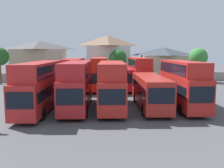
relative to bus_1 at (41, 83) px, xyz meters
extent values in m
plane|color=#4C4C4F|center=(7.51, 17.97, -2.78)|extent=(140.00, 140.00, 0.00)
cube|color=gray|center=(7.51, 23.98, -1.88)|extent=(56.00, 0.50, 1.80)
cube|color=red|center=(-0.01, -0.11, -0.93)|extent=(3.07, 12.02, 2.98)
cube|color=black|center=(-0.34, -6.07, -0.58)|extent=(2.12, 0.20, 1.34)
cube|color=black|center=(-0.01, -0.11, -0.58)|extent=(3.05, 11.07, 0.94)
cube|color=red|center=(0.01, 0.19, 1.35)|extent=(2.99, 11.42, 1.60)
cube|color=black|center=(0.01, 0.19, 1.35)|extent=(3.04, 10.84, 1.12)
cylinder|color=black|center=(0.89, -3.86, -2.23)|extent=(0.36, 1.12, 1.10)
cylinder|color=black|center=(-1.32, -3.73, -2.23)|extent=(0.36, 1.12, 1.10)
cylinder|color=black|center=(1.30, 3.51, -2.23)|extent=(0.36, 1.12, 1.10)
cylinder|color=black|center=(-0.90, 3.64, -2.23)|extent=(0.36, 1.12, 1.10)
cube|color=#B41F21|center=(3.63, 0.10, -0.88)|extent=(2.96, 10.44, 3.07)
cube|color=black|center=(3.42, -5.09, -0.52)|extent=(2.24, 0.17, 1.38)
cube|color=black|center=(3.63, 0.10, -0.52)|extent=(2.96, 9.62, 0.97)
cube|color=#B41F21|center=(3.64, 0.36, 1.41)|extent=(2.88, 9.92, 1.51)
cube|color=black|center=(3.64, 0.36, 1.41)|extent=(2.95, 9.41, 1.06)
cylinder|color=black|center=(4.67, -3.15, -2.23)|extent=(0.34, 1.11, 1.10)
cylinder|color=black|center=(2.33, -3.05, -2.23)|extent=(0.34, 1.11, 1.10)
cylinder|color=black|center=(4.93, 3.26, -2.23)|extent=(0.34, 1.11, 1.10)
cylinder|color=black|center=(2.59, 3.36, -2.23)|extent=(0.34, 1.11, 1.10)
cube|color=red|center=(7.27, -0.02, -0.92)|extent=(3.23, 10.35, 3.00)
cube|color=black|center=(6.95, -5.14, -0.56)|extent=(2.28, 0.22, 1.35)
cube|color=black|center=(7.27, -0.02, -0.56)|extent=(3.22, 9.54, 0.94)
cube|color=red|center=(7.28, 0.23, 1.35)|extent=(3.15, 9.84, 1.55)
cube|color=black|center=(7.28, 0.23, 1.35)|extent=(3.21, 9.33, 1.09)
cylinder|color=black|center=(8.26, -3.25, -2.23)|extent=(0.37, 1.12, 1.10)
cylinder|color=black|center=(5.88, -3.10, -2.23)|extent=(0.37, 1.12, 1.10)
cylinder|color=black|center=(8.66, 3.06, -2.23)|extent=(0.37, 1.12, 1.10)
cylinder|color=black|center=(6.27, 3.21, -2.23)|extent=(0.37, 1.12, 1.10)
cube|color=#AD251C|center=(11.37, 0.07, -0.90)|extent=(3.03, 10.42, 3.05)
cube|color=black|center=(11.15, -5.10, -0.53)|extent=(2.29, 0.18, 1.37)
cube|color=black|center=(11.37, 0.07, -0.53)|extent=(3.04, 9.60, 0.96)
cylinder|color=black|center=(12.43, -3.18, -2.23)|extent=(0.35, 1.11, 1.10)
cylinder|color=black|center=(10.04, -3.07, -2.23)|extent=(0.35, 1.11, 1.10)
cylinder|color=black|center=(12.70, 3.22, -2.23)|extent=(0.35, 1.11, 1.10)
cylinder|color=black|center=(10.31, 3.32, -2.23)|extent=(0.35, 1.11, 1.10)
cube|color=red|center=(14.81, -0.14, -0.84)|extent=(2.72, 10.13, 3.15)
cube|color=black|center=(14.67, -5.19, -0.47)|extent=(2.14, 0.14, 1.42)
cube|color=black|center=(14.81, -0.14, -0.47)|extent=(2.74, 9.33, 0.99)
cube|color=red|center=(14.82, 0.11, 1.47)|extent=(2.66, 9.63, 1.48)
cube|color=black|center=(14.82, 0.11, 1.47)|extent=(2.73, 9.13, 1.04)
cylinder|color=black|center=(15.84, -3.29, -2.23)|extent=(0.33, 1.11, 1.10)
cylinder|color=black|center=(13.61, -3.22, -2.23)|extent=(0.33, 1.11, 1.10)
cylinder|color=black|center=(16.02, 2.95, -2.23)|extent=(0.33, 1.11, 1.10)
cylinder|color=black|center=(13.79, 3.01, -2.23)|extent=(0.33, 1.11, 1.10)
cube|color=red|center=(2.21, 13.83, -0.88)|extent=(3.15, 11.40, 3.08)
cube|color=black|center=(1.88, 8.18, -0.51)|extent=(2.20, 0.21, 1.38)
cube|color=black|center=(2.21, 13.83, -0.51)|extent=(3.14, 10.50, 0.97)
cube|color=red|center=(2.23, 14.11, 1.38)|extent=(3.07, 10.83, 1.46)
cube|color=black|center=(2.23, 14.11, 1.38)|extent=(3.13, 10.27, 1.02)
cylinder|color=black|center=(3.16, 10.27, -2.23)|extent=(0.36, 1.12, 1.10)
cylinder|color=black|center=(0.86, 10.41, -2.23)|extent=(0.36, 1.12, 1.10)
cylinder|color=black|center=(3.57, 17.25, -2.23)|extent=(0.36, 1.12, 1.10)
cylinder|color=black|center=(1.27, 17.38, -2.23)|extent=(0.36, 1.12, 1.10)
cube|color=red|center=(6.23, 14.35, -0.86)|extent=(2.72, 11.97, 3.12)
cube|color=black|center=(6.08, 8.37, -0.48)|extent=(2.13, 0.13, 1.41)
cube|color=black|center=(6.23, 14.35, -0.48)|extent=(2.73, 11.02, 0.98)
cube|color=red|center=(6.23, 14.65, 1.48)|extent=(2.66, 11.38, 1.55)
cube|color=black|center=(6.23, 14.65, 1.48)|extent=(2.73, 10.78, 1.09)
cylinder|color=black|center=(7.25, 10.63, -2.23)|extent=(0.33, 1.11, 1.10)
cylinder|color=black|center=(5.02, 10.68, -2.23)|extent=(0.33, 1.11, 1.10)
cylinder|color=black|center=(7.43, 18.01, -2.23)|extent=(0.33, 1.11, 1.10)
cylinder|color=black|center=(5.21, 18.07, -2.23)|extent=(0.33, 1.11, 1.10)
cube|color=#B31524|center=(10.02, 14.32, -0.88)|extent=(2.93, 11.80, 3.08)
cube|color=black|center=(9.80, 8.45, -0.51)|extent=(2.20, 0.16, 1.39)
cube|color=black|center=(10.02, 14.32, -0.51)|extent=(2.93, 10.87, 0.97)
cylinder|color=black|center=(11.03, 10.65, -2.23)|extent=(0.34, 1.11, 1.10)
cylinder|color=black|center=(8.74, 10.73, -2.23)|extent=(0.34, 1.11, 1.10)
cylinder|color=black|center=(11.30, 17.91, -2.23)|extent=(0.34, 1.11, 1.10)
cylinder|color=black|center=(9.01, 17.99, -2.23)|extent=(0.34, 1.11, 1.10)
cube|color=red|center=(12.73, 13.96, -0.91)|extent=(3.06, 12.06, 3.03)
cube|color=black|center=(12.46, 7.97, -0.54)|extent=(2.22, 0.18, 1.36)
cube|color=black|center=(12.73, 13.96, -0.54)|extent=(3.06, 11.10, 0.95)
cube|color=red|center=(12.75, 14.26, 1.43)|extent=(2.99, 11.46, 1.66)
cube|color=black|center=(12.75, 14.26, 1.43)|extent=(3.05, 10.86, 1.16)
cylinder|color=black|center=(13.72, 10.21, -2.23)|extent=(0.35, 1.11, 1.10)
cylinder|color=black|center=(11.40, 10.32, -2.23)|extent=(0.35, 1.11, 1.10)
cylinder|color=black|center=(14.06, 17.61, -2.23)|extent=(0.35, 1.11, 1.10)
cylinder|color=black|center=(11.74, 17.72, -2.23)|extent=(0.35, 1.11, 1.10)
cube|color=tan|center=(-6.50, 29.44, 0.49)|extent=(10.84, 7.35, 6.54)
pyramid|color=#514C4C|center=(-6.50, 29.44, 4.68)|extent=(11.38, 7.72, 1.83)
cube|color=silver|center=(8.53, 31.30, 0.91)|extent=(9.48, 7.54, 7.38)
pyramid|color=brown|center=(8.53, 31.30, 5.79)|extent=(9.95, 7.91, 2.39)
cube|color=tan|center=(21.23, 29.70, -0.18)|extent=(10.17, 6.60, 5.19)
pyramid|color=#3D424C|center=(21.23, 29.70, 3.32)|extent=(10.68, 6.93, 1.80)
cylinder|color=brown|center=(-11.87, 20.98, -0.79)|extent=(0.36, 0.36, 3.97)
cylinder|color=brown|center=(10.48, 26.48, -1.15)|extent=(0.39, 0.39, 3.27)
sphere|color=#235B23|center=(10.48, 26.48, 1.80)|extent=(3.76, 3.76, 3.76)
cylinder|color=brown|center=(26.05, 21.98, -0.94)|extent=(0.38, 0.38, 3.67)
sphere|color=#387F33|center=(26.05, 21.98, 2.16)|extent=(3.62, 3.62, 3.62)
camera|label=1|loc=(5.50, -25.04, 3.17)|focal=38.95mm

